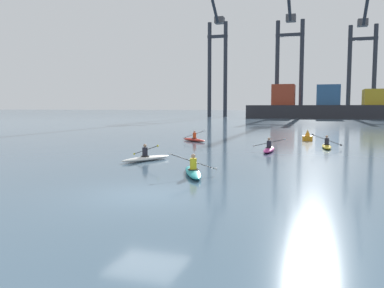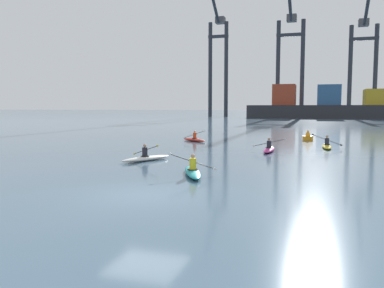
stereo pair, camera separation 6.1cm
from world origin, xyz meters
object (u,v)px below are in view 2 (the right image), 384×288
gantry_crane_west_mid (290,53)px  kayak_teal (193,171)px  container_barge (327,107)px  kayak_white (146,158)px  gantry_crane_east_mid (364,53)px  kayak_magenta (269,149)px  channel_buoy (308,137)px  kayak_yellow (327,146)px  kayak_red (194,139)px  gantry_crane_west (218,54)px

gantry_crane_west_mid → kayak_teal: gantry_crane_west_mid is taller
gantry_crane_west_mid → kayak_teal: (3.24, -103.66, -18.35)m
container_barge → kayak_white: (-11.09, -92.11, -2.84)m
container_barge → kayak_teal: (-7.19, -95.84, -2.84)m
gantry_crane_east_mid → kayak_magenta: bearing=-98.5°
gantry_crane_east_mid → channel_buoy: bearing=-98.1°
gantry_crane_west_mid → channel_buoy: bearing=-84.8°
channel_buoy → container_barge: bearing=87.8°
container_barge → kayak_white: container_barge is taller
kayak_yellow → kayak_white: bearing=-133.3°
kayak_yellow → kayak_red: (-11.00, 2.77, 0.00)m
gantry_crane_west → kayak_yellow: gantry_crane_west is taller
container_barge → kayak_teal: container_barge is taller
gantry_crane_west → kayak_yellow: bearing=-71.3°
gantry_crane_west_mid → kayak_white: 101.60m
gantry_crane_west → channel_buoy: bearing=-70.9°
gantry_crane_west_mid → kayak_red: (-1.94, -86.85, -18.35)m
channel_buoy → kayak_magenta: size_ratio=0.29×
gantry_crane_west → gantry_crane_east_mid: size_ratio=1.08×
channel_buoy → kayak_yellow: size_ratio=0.29×
kayak_teal → kayak_red: 17.59m
channel_buoy → kayak_magenta: (-2.24, -9.88, -0.19)m
container_barge → kayak_magenta: container_barge is taller
gantry_crane_west → kayak_white: gantry_crane_west is taller
channel_buoy → kayak_teal: size_ratio=0.30×
gantry_crane_west → gantry_crane_east_mid: bearing=2.9°
channel_buoy → kayak_white: size_ratio=0.30×
gantry_crane_west → kayak_red: (20.16, -89.33, -19.23)m
container_barge → kayak_teal: 96.15m
kayak_teal → kayak_red: (-5.17, 16.81, 0.00)m
gantry_crane_east_mid → kayak_magenta: (-14.68, -97.79, -18.05)m
gantry_crane_west → container_barge: bearing=-17.6°
container_barge → gantry_crane_west_mid: size_ratio=1.18×
gantry_crane_east_mid → kayak_yellow: bearing=-96.6°
gantry_crane_east_mid → kayak_magenta: 100.52m
container_barge → kayak_teal: bearing=-94.3°
gantry_crane_west → kayak_yellow: 99.11m
gantry_crane_west_mid → kayak_teal: 105.32m
container_barge → kayak_teal: size_ratio=12.50×
container_barge → channel_buoy: size_ratio=41.97×
kayak_yellow → kayak_red: size_ratio=1.15×
gantry_crane_east_mid → kayak_white: size_ratio=11.09×
kayak_white → gantry_crane_west_mid: bearing=89.6°
gantry_crane_west_mid → kayak_teal: size_ratio=10.56×
container_barge → kayak_red: bearing=-98.9°
gantry_crane_west_mid → kayak_yellow: 91.92m
channel_buoy → kayak_yellow: (1.50, -6.31, -0.19)m
kayak_red → gantry_crane_east_mid: bearing=76.5°
gantry_crane_west → gantry_crane_west_mid: bearing=-6.4°
gantry_crane_west → gantry_crane_west_mid: (22.10, -2.49, -0.89)m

